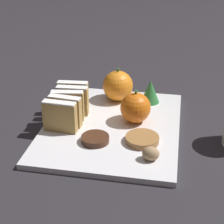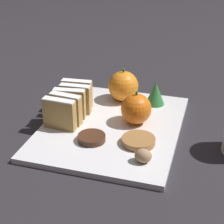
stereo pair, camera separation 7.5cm
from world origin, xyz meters
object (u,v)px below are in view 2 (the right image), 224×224
chocolate_cookie (92,138)px  orange_far (136,109)px  orange_near (123,86)px  walnut (143,156)px

chocolate_cookie → orange_far: bearing=55.5°
orange_near → chocolate_cookie: bearing=-93.3°
orange_near → orange_far: size_ratio=1.09×
orange_far → chocolate_cookie: bearing=-124.5°
orange_far → orange_near: bearing=118.8°
orange_near → chocolate_cookie: size_ratio=1.44×
orange_near → orange_far: 0.12m
orange_far → chocolate_cookie: 0.12m
orange_near → walnut: (0.10, -0.24, -0.02)m
orange_near → orange_far: bearing=-61.2°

